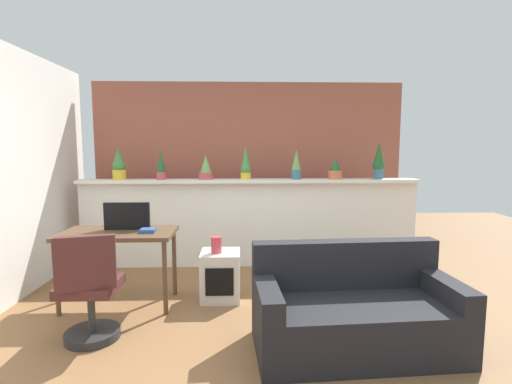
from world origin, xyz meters
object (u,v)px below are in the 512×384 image
Objects in this scene: desk at (118,240)px; couch at (354,313)px; potted_plant_0 at (119,165)px; potted_plant_6 at (379,161)px; tv_monitor at (127,216)px; potted_plant_2 at (206,168)px; potted_plant_5 at (335,170)px; office_chair at (90,296)px; potted_plant_1 at (161,166)px; potted_plant_4 at (296,165)px; side_cube_shelf at (221,275)px; potted_plant_3 at (246,165)px; book_on_desk at (148,230)px; vase_on_shelf at (216,245)px.

couch reaches higher than desk.
potted_plant_6 is at bearing -0.67° from potted_plant_0.
potted_plant_6 is 3.20m from tv_monitor.
potted_plant_2 is 1.15× the size of potted_plant_5.
office_chair is (-2.45, -2.00, -0.89)m from potted_plant_5.
potted_plant_5 is at bearing 80.93° from couch.
couch is at bearing -47.84° from potted_plant_1.
side_cube_shelf is at bearing -129.70° from potted_plant_4.
potted_plant_2 reaches higher than potted_plant_5.
potted_plant_3 is at bearing 111.37° from couch.
potted_plant_3 is 1.59m from side_cube_shelf.
side_cube_shelf is at bearing 1.98° from tv_monitor.
potted_plant_2 is 0.35× the size of office_chair.
potted_plant_1 reaches higher than book_on_desk.
book_on_desk is (-0.45, -1.31, -0.53)m from potted_plant_2.
tv_monitor is (-0.68, -1.18, -0.41)m from potted_plant_2.
vase_on_shelf is at bearing 11.53° from book_on_desk.
potted_plant_3 is at bearing 52.89° from book_on_desk.
potted_plant_2 is at bearing 59.16° from desk.
potted_plant_4 is at bearing 94.66° from couch.
potted_plant_4 is at bearing 31.81° from tv_monitor.
potted_plant_2 is 0.71× the size of potted_plant_3.
potted_plant_1 is at bearing -179.76° from potted_plant_6.
potted_plant_3 is 3.02× the size of book_on_desk.
potted_plant_4 is 2.40m from couch.
office_chair is at bearing -94.60° from tv_monitor.
book_on_desk is (0.24, -0.13, -0.12)m from tv_monitor.
side_cube_shelf is 1.51m from couch.
couch is (-0.91, -2.14, -1.11)m from potted_plant_6.
couch is at bearing -42.69° from side_cube_shelf.
side_cube_shelf is at bearing -40.18° from potted_plant_0.
office_chair reaches higher than vase_on_shelf.
book_on_desk is at bearing -141.63° from potted_plant_4.
potted_plant_1 reaches higher than couch.
book_on_desk is at bearing -9.54° from desk.
desk is 0.33m from book_on_desk.
tv_monitor is at bearing -148.19° from potted_plant_4.
office_chair is at bearing -146.65° from potted_plant_6.
potted_plant_3 is 0.88× the size of side_cube_shelf.
potted_plant_1 is 1.75m from side_cube_shelf.
potted_plant_4 is 0.80× the size of potted_plant_6.
desk is (-1.27, -1.22, -0.69)m from potted_plant_3.
potted_plant_0 is 1.06× the size of potted_plant_4.
potted_plant_6 is 0.44× the size of desk.
office_chair reaches higher than desk.
tv_monitor is at bearing -120.08° from potted_plant_2.
potted_plant_5 is 0.25× the size of desk.
potted_plant_3 is 1.70m from book_on_desk.
potted_plant_0 is 1.64m from potted_plant_3.
potted_plant_0 is 1.59m from book_on_desk.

